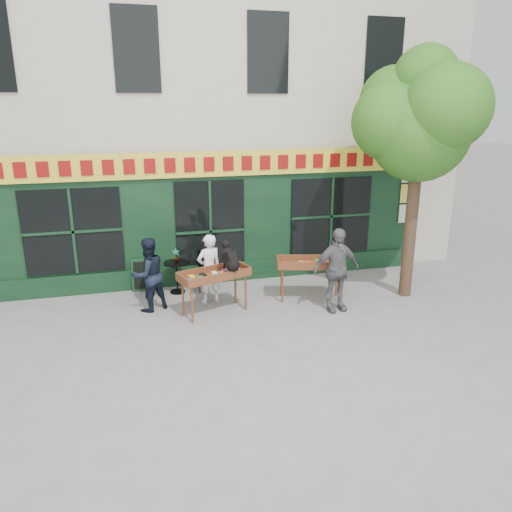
# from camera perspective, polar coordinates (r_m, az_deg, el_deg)

# --- Properties ---
(ground) EXTENTS (80.00, 80.00, 0.00)m
(ground) POSITION_cam_1_polar(r_m,az_deg,el_deg) (10.68, -2.83, -7.18)
(ground) COLOR slate
(ground) RESTS_ON ground
(building) EXTENTS (14.00, 7.26, 10.00)m
(building) POSITION_cam_1_polar(r_m,az_deg,el_deg) (15.64, -8.07, 19.09)
(building) COLOR beige
(building) RESTS_ON ground
(street_tree) EXTENTS (3.05, 2.90, 5.60)m
(street_tree) POSITION_cam_1_polar(r_m,az_deg,el_deg) (11.76, 18.34, 14.91)
(street_tree) COLOR #382619
(street_tree) RESTS_ON ground
(book_cart_center) EXTENTS (1.62, 1.05, 0.99)m
(book_cart_center) POSITION_cam_1_polar(r_m,az_deg,el_deg) (10.71, -4.79, -2.41)
(book_cart_center) COLOR brown
(book_cart_center) RESTS_ON ground
(dog) EXTENTS (0.51, 0.68, 0.60)m
(dog) POSITION_cam_1_polar(r_m,az_deg,el_deg) (10.58, -2.94, 0.05)
(dog) COLOR black
(dog) RESTS_ON book_cart_center
(woman) EXTENTS (0.67, 0.54, 1.60)m
(woman) POSITION_cam_1_polar(r_m,az_deg,el_deg) (11.32, -5.39, -1.46)
(woman) COLOR white
(woman) RESTS_ON ground
(book_cart_right) EXTENTS (1.61, 0.99, 0.99)m
(book_cart_right) POSITION_cam_1_polar(r_m,az_deg,el_deg) (11.50, 6.25, -1.07)
(book_cart_right) COLOR brown
(book_cart_right) RESTS_ON ground
(man_right) EXTENTS (1.12, 0.54, 1.86)m
(man_right) POSITION_cam_1_polar(r_m,az_deg,el_deg) (10.92, 9.15, -1.59)
(man_right) COLOR #59585D
(man_right) RESTS_ON ground
(bistro_table) EXTENTS (0.60, 0.60, 0.76)m
(bistro_table) POSITION_cam_1_polar(r_m,az_deg,el_deg) (12.06, -9.05, -1.71)
(bistro_table) COLOR black
(bistro_table) RESTS_ON ground
(bistro_chair_left) EXTENTS (0.42, 0.41, 0.95)m
(bistro_chair_left) POSITION_cam_1_polar(r_m,az_deg,el_deg) (11.93, -12.05, -2.01)
(bistro_chair_left) COLOR black
(bistro_chair_left) RESTS_ON ground
(bistro_chair_right) EXTENTS (0.51, 0.51, 0.95)m
(bistro_chair_right) POSITION_cam_1_polar(r_m,az_deg,el_deg) (12.22, -6.21, -1.26)
(bistro_chair_right) COLOR black
(bistro_chair_right) RESTS_ON ground
(potted_plant) EXTENTS (0.18, 0.13, 0.33)m
(potted_plant) POSITION_cam_1_polar(r_m,az_deg,el_deg) (11.94, -9.13, 0.03)
(potted_plant) COLOR gray
(potted_plant) RESTS_ON bistro_table
(man_left) EXTENTS (0.99, 0.91, 1.64)m
(man_left) POSITION_cam_1_polar(r_m,az_deg,el_deg) (11.07, -12.20, -2.09)
(man_left) COLOR black
(man_left) RESTS_ON ground
(chalkboard) EXTENTS (0.57, 0.21, 0.79)m
(chalkboard) POSITION_cam_1_polar(r_m,az_deg,el_deg) (12.38, -12.74, -2.13)
(chalkboard) COLOR black
(chalkboard) RESTS_ON ground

